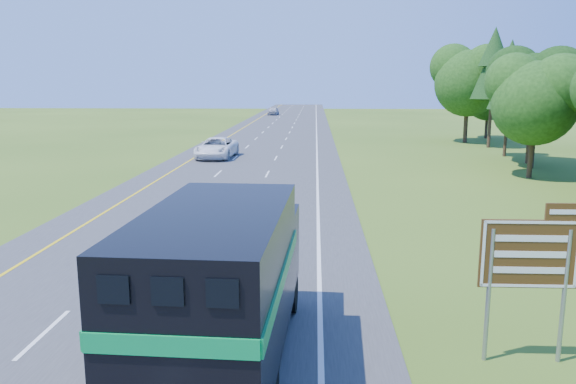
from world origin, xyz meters
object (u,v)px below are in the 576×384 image
(far_car, at_px, (273,111))
(horse_truck, at_px, (224,284))
(white_suv, at_px, (217,148))
(exit_sign, at_px, (531,260))

(far_car, bearing_deg, horse_truck, -82.17)
(horse_truck, height_order, white_suv, horse_truck)
(white_suv, relative_size, far_car, 1.29)
(horse_truck, relative_size, far_car, 1.80)
(horse_truck, bearing_deg, far_car, 96.13)
(far_car, height_order, exit_sign, exit_sign)
(horse_truck, xyz_separation_m, white_suv, (-6.77, 37.75, -1.22))
(white_suv, height_order, far_car, white_suv)
(horse_truck, bearing_deg, exit_sign, 10.06)
(horse_truck, distance_m, white_suv, 38.37)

